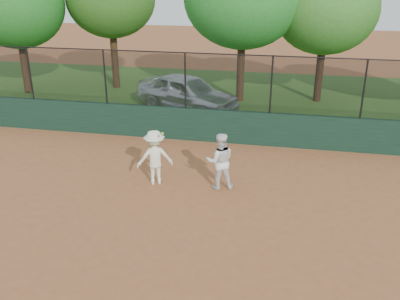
% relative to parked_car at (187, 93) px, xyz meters
% --- Properties ---
extents(ground, '(80.00, 80.00, 0.00)m').
position_rel_parked_car_xyz_m(ground, '(1.25, -9.49, -0.81)').
color(ground, '#9C5832').
rests_on(ground, ground).
extents(back_wall, '(26.00, 0.20, 1.20)m').
position_rel_parked_car_xyz_m(back_wall, '(1.25, -3.49, -0.21)').
color(back_wall, '#173323').
rests_on(back_wall, ground).
extents(grass_strip, '(36.00, 12.00, 0.01)m').
position_rel_parked_car_xyz_m(grass_strip, '(1.25, 2.51, -0.80)').
color(grass_strip, '#294F18').
rests_on(grass_strip, ground).
extents(parked_car, '(5.08, 3.75, 1.61)m').
position_rel_parked_car_xyz_m(parked_car, '(0.00, 0.00, 0.00)').
color(parked_car, silver).
rests_on(parked_car, ground).
extents(player_second, '(0.95, 0.83, 1.65)m').
position_rel_parked_car_xyz_m(player_second, '(2.59, -7.09, 0.02)').
color(player_second, white).
rests_on(player_second, ground).
extents(player_main, '(1.21, 0.99, 1.76)m').
position_rel_parked_car_xyz_m(player_main, '(0.70, -7.18, 0.01)').
color(player_main, white).
rests_on(player_main, ground).
extents(fence_assembly, '(26.00, 0.06, 2.00)m').
position_rel_parked_car_xyz_m(fence_assembly, '(1.23, -3.49, 1.43)').
color(fence_assembly, black).
rests_on(fence_assembly, back_wall).
extents(tree_0, '(4.66, 4.24, 6.22)m').
position_rel_parked_car_xyz_m(tree_0, '(-8.67, 1.52, 3.39)').
color(tree_0, '#462C19').
rests_on(tree_0, ground).
extents(tree_3, '(4.63, 4.21, 6.19)m').
position_rel_parked_car_xyz_m(tree_3, '(5.70, 2.80, 3.38)').
color(tree_3, '#382212').
rests_on(tree_3, ground).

